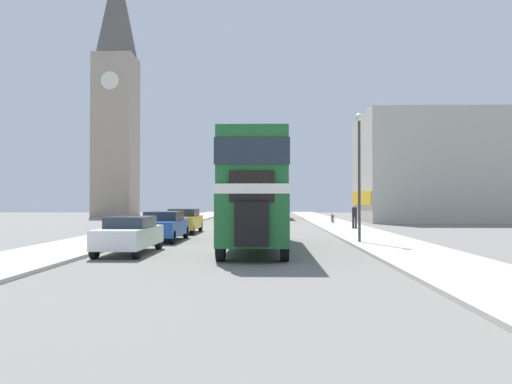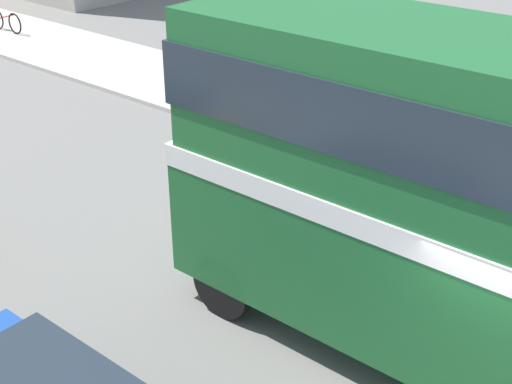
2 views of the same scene
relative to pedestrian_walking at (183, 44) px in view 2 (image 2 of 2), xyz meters
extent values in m
cylinder|color=black|center=(-7.33, -8.09, -0.53)|extent=(0.28, 1.01, 1.01)
cylinder|color=black|center=(-5.23, -8.09, -0.53)|extent=(0.28, 1.01, 1.01)
cylinder|color=black|center=(-10.13, -7.25, -0.71)|extent=(0.20, 0.64, 0.64)
cylinder|color=#282833|center=(-0.09, 0.00, -0.52)|extent=(0.15, 0.15, 0.78)
cylinder|color=#282833|center=(0.09, 0.00, -0.52)|extent=(0.15, 0.15, 0.78)
cylinder|color=black|center=(0.00, 0.00, 0.18)|extent=(0.33, 0.33, 0.62)
sphere|color=tan|center=(0.00, 0.00, 0.60)|extent=(0.21, 0.21, 0.21)
torus|color=black|center=(-0.41, 7.61, -0.56)|extent=(0.05, 0.71, 0.71)
cylinder|color=maroon|center=(-0.41, 8.14, -0.41)|extent=(0.04, 1.06, 0.34)
camera|label=1|loc=(-5.76, -33.48, 0.98)|focal=35.00mm
camera|label=2|loc=(-13.65, -13.91, 5.44)|focal=50.00mm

